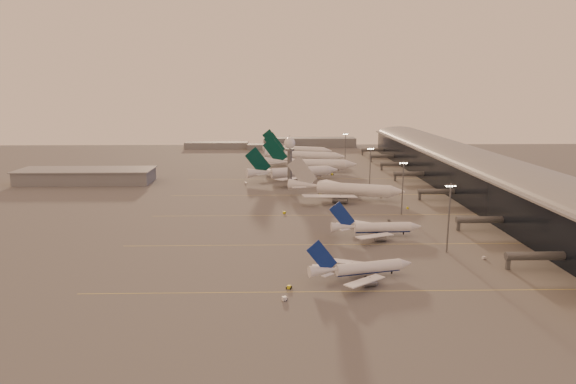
{
  "coord_description": "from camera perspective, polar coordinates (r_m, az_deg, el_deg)",
  "views": [
    {
      "loc": [
        -2.93,
        -174.02,
        58.03
      ],
      "look_at": [
        2.62,
        61.66,
        9.62
      ],
      "focal_mm": 32.0,
      "sensor_mm": 36.0,
      "label": 1
    }
  ],
  "objects": [
    {
      "name": "gsv_truck_c",
      "position": [
        239.36,
        -0.36,
        -2.13
      ],
      "size": [
        4.92,
        6.02,
        2.35
      ],
      "color": "yellow",
      "rests_on": "ground"
    },
    {
      "name": "mast_d",
      "position": [
        380.06,
        6.38,
        4.84
      ],
      "size": [
        3.6,
        0.56,
        25.0
      ],
      "color": "#585A5F",
      "rests_on": "ground"
    },
    {
      "name": "ground",
      "position": [
        183.46,
        -0.37,
        -6.84
      ],
      "size": [
        700.0,
        700.0,
        0.0
      ],
      "primitive_type": "plane",
      "color": "#52504F",
      "rests_on": "ground"
    },
    {
      "name": "gsv_tug_hangar",
      "position": [
        344.96,
        4.92,
        1.97
      ],
      "size": [
        4.11,
        2.75,
        1.1
      ],
      "color": "yellow",
      "rests_on": "ground"
    },
    {
      "name": "terminal",
      "position": [
        308.63,
        19.72,
        2.06
      ],
      "size": [
        57.0,
        362.0,
        23.04
      ],
      "color": "black",
      "rests_on": "ground"
    },
    {
      "name": "mast_c",
      "position": [
        292.28,
        9.11,
        2.74
      ],
      "size": [
        3.6,
        0.56,
        25.0
      ],
      "color": "#585A5F",
      "rests_on": "ground"
    },
    {
      "name": "mast_b",
      "position": [
        240.34,
        12.62,
        0.7
      ],
      "size": [
        3.6,
        0.56,
        25.0
      ],
      "color": "#585A5F",
      "rests_on": "ground"
    },
    {
      "name": "taxiway_markings",
      "position": [
        239.49,
        6.6,
        -2.49
      ],
      "size": [
        180.0,
        185.25,
        0.02
      ],
      "color": "#F1DB55",
      "rests_on": "ground"
    },
    {
      "name": "distant_horizon",
      "position": [
        502.11,
        -0.71,
        5.41
      ],
      "size": [
        165.0,
        37.5,
        9.0
      ],
      "color": "slate",
      "rests_on": "ground"
    },
    {
      "name": "gsv_catering_b",
      "position": [
        254.93,
        13.2,
        -1.43
      ],
      "size": [
        5.04,
        3.53,
        3.79
      ],
      "color": "yellow",
      "rests_on": "ground"
    },
    {
      "name": "gsv_catering_a",
      "position": [
        189.49,
        20.99,
        -6.44
      ],
      "size": [
        4.92,
        3.3,
        3.71
      ],
      "color": "white",
      "rests_on": "ground"
    },
    {
      "name": "gsv_tug_mid",
      "position": [
        184.44,
        4.0,
        -6.59
      ],
      "size": [
        4.03,
        4.15,
        1.04
      ],
      "color": "#56595B",
      "rests_on": "ground"
    },
    {
      "name": "mast_a",
      "position": [
        189.62,
        17.45,
        -2.45
      ],
      "size": [
        3.6,
        0.56,
        25.0
      ],
      "color": "#585A5F",
      "rests_on": "ground"
    },
    {
      "name": "gsv_truck_d",
      "position": [
        313.96,
        -4.74,
        1.12
      ],
      "size": [
        2.59,
        5.73,
        2.24
      ],
      "color": "white",
      "rests_on": "ground"
    },
    {
      "name": "gsv_truck_a",
      "position": [
        144.72,
        -0.23,
        -11.5
      ],
      "size": [
        6.37,
        4.73,
        2.44
      ],
      "color": "white",
      "rests_on": "ground"
    },
    {
      "name": "hangar",
      "position": [
        339.41,
        -21.52,
        1.69
      ],
      "size": [
        82.0,
        27.0,
        8.5
      ],
      "color": "slate",
      "rests_on": "ground"
    },
    {
      "name": "greentail_a",
      "position": [
        323.52,
        0.65,
        1.98
      ],
      "size": [
        59.54,
        47.37,
        22.29
      ],
      "color": "white",
      "rests_on": "ground"
    },
    {
      "name": "widebody_white",
      "position": [
        272.09,
        6.43,
        0.04
      ],
      "size": [
        60.81,
        47.99,
        22.1
      ],
      "color": "white",
      "rests_on": "ground"
    },
    {
      "name": "greentail_b",
      "position": [
        356.74,
        2.52,
        2.91
      ],
      "size": [
        65.17,
        52.27,
        23.77
      ],
      "color": "white",
      "rests_on": "ground"
    },
    {
      "name": "radar_tower",
      "position": [
        296.45,
        0.19,
        4.42
      ],
      "size": [
        6.4,
        6.4,
        31.1
      ],
      "color": "#585A5F",
      "rests_on": "ground"
    },
    {
      "name": "greentail_d",
      "position": [
        438.36,
        1.04,
        4.52
      ],
      "size": [
        59.41,
        47.16,
        22.5
      ],
      "color": "white",
      "rests_on": "ground"
    },
    {
      "name": "gsv_truck_b",
      "position": [
        229.95,
        11.25,
        -2.97
      ],
      "size": [
        5.24,
        2.16,
        2.08
      ],
      "color": "#56595B",
      "rests_on": "ground"
    },
    {
      "name": "narrowbody_near",
      "position": [
        161.14,
        8.15,
        -8.58
      ],
      "size": [
        34.22,
        26.97,
        13.62
      ],
      "color": "white",
      "rests_on": "ground"
    },
    {
      "name": "narrowbody_mid",
      "position": [
        205.96,
        9.78,
        -4.08
      ],
      "size": [
        37.16,
        29.62,
        14.51
      ],
      "color": "white",
      "rests_on": "ground"
    },
    {
      "name": "gsv_tug_far",
      "position": [
        281.69,
        3.63,
        -0.19
      ],
      "size": [
        4.17,
        4.44,
        1.1
      ],
      "color": "yellow",
      "rests_on": "ground"
    },
    {
      "name": "gsv_tug_near",
      "position": [
        152.6,
        0.11,
        -10.54
      ],
      "size": [
        3.01,
        3.85,
        0.96
      ],
      "color": "yellow",
      "rests_on": "ground"
    },
    {
      "name": "greentail_c",
      "position": [
        399.69,
        1.89,
        3.85
      ],
      "size": [
        62.97,
        50.19,
        23.4
      ],
      "color": "white",
      "rests_on": "ground"
    }
  ]
}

